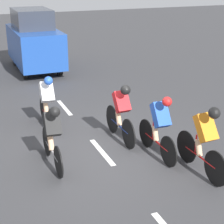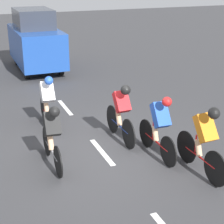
{
  "view_description": "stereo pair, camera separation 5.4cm",
  "coord_description": "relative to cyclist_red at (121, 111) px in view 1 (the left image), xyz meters",
  "views": [
    {
      "loc": [
        2.72,
        7.29,
        3.93
      ],
      "look_at": [
        -0.25,
        0.08,
        0.95
      ],
      "focal_mm": 60.0,
      "sensor_mm": 36.0,
      "label": 1
    },
    {
      "loc": [
        2.67,
        7.31,
        3.93
      ],
      "look_at": [
        -0.25,
        0.08,
        0.95
      ],
      "focal_mm": 60.0,
      "sensor_mm": 36.0,
      "label": 2
    }
  ],
  "objects": [
    {
      "name": "ground_plane",
      "position": [
        0.65,
        0.31,
        -0.78
      ],
      "size": [
        60.0,
        60.0,
        0.0
      ],
      "primitive_type": "plane",
      "color": "#38383A"
    },
    {
      "name": "cyclist_red",
      "position": [
        0.0,
        0.0,
        0.0
      ],
      "size": [
        0.33,
        1.72,
        1.49
      ],
      "color": "black",
      "rests_on": "ground"
    },
    {
      "name": "support_car",
      "position": [
        0.48,
        -7.76,
        0.42
      ],
      "size": [
        1.7,
        3.89,
        2.46
      ],
      "color": "black",
      "rests_on": "ground"
    },
    {
      "name": "lane_stripe_mid",
      "position": [
        0.65,
        0.39,
        -0.78
      ],
      "size": [
        0.12,
        1.4,
        0.01
      ],
      "primitive_type": "cube",
      "color": "white",
      "rests_on": "ground"
    },
    {
      "name": "cyclist_black",
      "position": [
        1.83,
        0.63,
        -0.03
      ],
      "size": [
        0.35,
        1.7,
        1.44
      ],
      "color": "black",
      "rests_on": "ground"
    },
    {
      "name": "cyclist_white",
      "position": [
        1.45,
        -1.46,
        -0.01
      ],
      "size": [
        0.34,
        1.63,
        1.47
      ],
      "color": "black",
      "rests_on": "ground"
    },
    {
      "name": "lane_stripe_far",
      "position": [
        0.65,
        -2.81,
        -0.78
      ],
      "size": [
        0.12,
        1.4,
        0.01
      ],
      "primitive_type": "cube",
      "color": "white",
      "rests_on": "ground"
    },
    {
      "name": "cyclist_orange",
      "position": [
        -0.88,
        2.09,
        0.03
      ],
      "size": [
        0.34,
        1.73,
        1.54
      ],
      "color": "black",
      "rests_on": "ground"
    },
    {
      "name": "cyclist_blue",
      "position": [
        -0.43,
        1.08,
        -0.01
      ],
      "size": [
        0.34,
        1.69,
        1.49
      ],
      "color": "black",
      "rests_on": "ground"
    }
  ]
}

